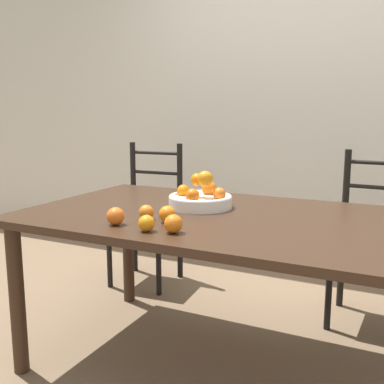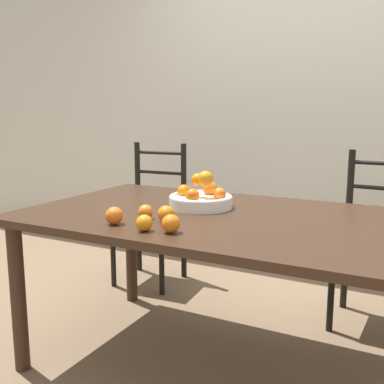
# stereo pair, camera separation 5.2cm
# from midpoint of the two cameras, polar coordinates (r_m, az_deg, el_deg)

# --- Properties ---
(ground_plane) EXTENTS (12.00, 12.00, 0.00)m
(ground_plane) POSITION_cam_midpoint_polar(r_m,az_deg,el_deg) (2.32, 3.72, -21.32)
(ground_plane) COLOR #7F664C
(wall_back) EXTENTS (8.00, 0.06, 2.60)m
(wall_back) POSITION_cam_midpoint_polar(r_m,az_deg,el_deg) (3.48, 13.98, 11.31)
(wall_back) COLOR silver
(wall_back) RESTS_ON ground_plane
(dining_table) EXTENTS (1.88, 1.07, 0.75)m
(dining_table) POSITION_cam_midpoint_polar(r_m,az_deg,el_deg) (2.05, 3.93, -5.12)
(dining_table) COLOR #382316
(dining_table) RESTS_ON ground_plane
(fruit_bowl) EXTENTS (0.31, 0.31, 0.18)m
(fruit_bowl) POSITION_cam_midpoint_polar(r_m,az_deg,el_deg) (2.18, 0.43, -0.76)
(fruit_bowl) COLOR white
(fruit_bowl) RESTS_ON dining_table
(orange_loose_0) EXTENTS (0.07, 0.07, 0.07)m
(orange_loose_0) POSITION_cam_midpoint_polar(r_m,az_deg,el_deg) (1.73, -3.24, -4.05)
(orange_loose_0) COLOR orange
(orange_loose_0) RESTS_ON dining_table
(orange_loose_1) EXTENTS (0.07, 0.07, 0.07)m
(orange_loose_1) POSITION_cam_midpoint_polar(r_m,az_deg,el_deg) (1.76, -6.64, -3.97)
(orange_loose_1) COLOR orange
(orange_loose_1) RESTS_ON dining_table
(orange_loose_2) EXTENTS (0.07, 0.07, 0.07)m
(orange_loose_2) POSITION_cam_midpoint_polar(r_m,az_deg,el_deg) (1.88, -10.47, -3.03)
(orange_loose_2) COLOR orange
(orange_loose_2) RESTS_ON dining_table
(orange_loose_3) EXTENTS (0.06, 0.06, 0.06)m
(orange_loose_3) POSITION_cam_midpoint_polar(r_m,az_deg,el_deg) (1.95, -6.58, -2.57)
(orange_loose_3) COLOR orange
(orange_loose_3) RESTS_ON dining_table
(orange_loose_4) EXTENTS (0.07, 0.07, 0.07)m
(orange_loose_4) POSITION_cam_midpoint_polar(r_m,az_deg,el_deg) (1.89, -3.94, -2.82)
(orange_loose_4) COLOR orange
(orange_loose_4) RESTS_ON dining_table
(chair_left) EXTENTS (0.45, 0.43, 0.99)m
(chair_left) POSITION_cam_midpoint_polar(r_m,az_deg,el_deg) (3.23, -6.08, -2.99)
(chair_left) COLOR black
(chair_left) RESTS_ON ground_plane
(chair_right) EXTENTS (0.44, 0.42, 0.99)m
(chair_right) POSITION_cam_midpoint_polar(r_m,az_deg,el_deg) (2.76, 21.56, -5.89)
(chair_right) COLOR black
(chair_right) RESTS_ON ground_plane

